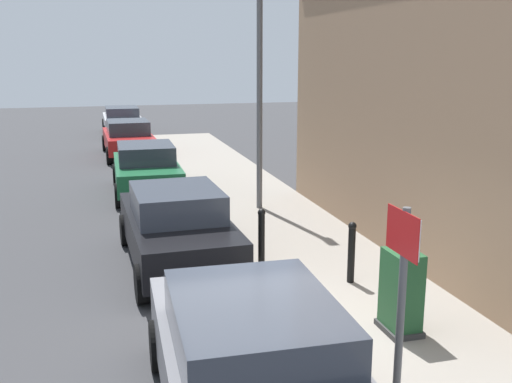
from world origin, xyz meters
TOP-DOWN VIEW (x-y plane):
  - ground at (0.00, 0.00)m, footprint 80.00×80.00m
  - sidewalk at (1.81, 6.00)m, footprint 2.78×30.00m
  - car_grey at (-0.68, -1.89)m, footprint 2.03×4.29m
  - car_black at (-0.75, 3.36)m, footprint 1.95×4.23m
  - car_green at (-0.77, 9.48)m, footprint 1.90×3.97m
  - car_red at (-0.90, 16.06)m, footprint 1.93×4.34m
  - car_silver at (-0.79, 22.81)m, footprint 1.88×4.22m
  - utility_cabinet at (1.77, -0.43)m, footprint 0.46×0.61m
  - bollard_near_cabinet at (1.87, 1.42)m, footprint 0.14×0.14m
  - bollard_far_kerb at (0.67, 2.63)m, footprint 0.14×0.14m
  - street_sign at (0.69, -2.30)m, footprint 0.08×0.60m
  - lamppost at (1.73, 6.57)m, footprint 0.20×0.44m

SIDE VIEW (x-z plane):
  - ground at x=0.00m, z-range 0.00..0.00m
  - sidewalk at x=1.81m, z-range 0.00..0.15m
  - utility_cabinet at x=1.77m, z-range 0.11..1.26m
  - bollard_near_cabinet at x=1.87m, z-range 0.19..1.22m
  - bollard_far_kerb at x=0.67m, z-range 0.19..1.22m
  - car_silver at x=-0.79m, z-range 0.05..1.40m
  - car_red at x=-0.90m, z-range 0.02..1.43m
  - car_green at x=-0.77m, z-range 0.03..1.44m
  - car_black at x=-0.75m, z-range 0.02..1.52m
  - car_grey at x=-0.68m, z-range 0.03..1.53m
  - street_sign at x=0.69m, z-range 0.51..2.81m
  - lamppost at x=1.73m, z-range 0.44..6.16m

